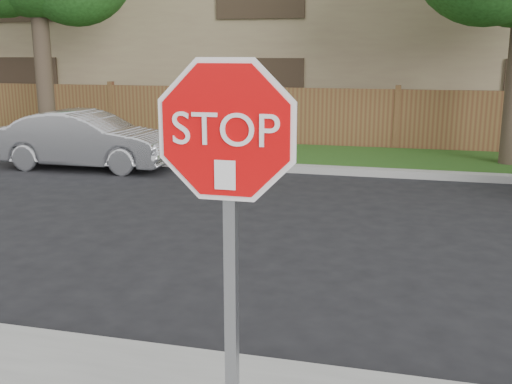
# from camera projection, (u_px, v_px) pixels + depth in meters

# --- Properties ---
(ground) EXTENTS (90.00, 90.00, 0.00)m
(ground) POSITION_uv_depth(u_px,v_px,m) (352.00, 379.00, 4.74)
(ground) COLOR black
(ground) RESTS_ON ground
(far_curb) EXTENTS (70.00, 0.30, 0.15)m
(far_curb) POSITION_uv_depth(u_px,v_px,m) (390.00, 173.00, 12.41)
(far_curb) COLOR gray
(far_curb) RESTS_ON ground
(grass_strip) EXTENTS (70.00, 3.00, 0.12)m
(grass_strip) POSITION_uv_depth(u_px,v_px,m) (393.00, 160.00, 13.96)
(grass_strip) COLOR #1E4714
(grass_strip) RESTS_ON ground
(fence) EXTENTS (70.00, 0.12, 1.60)m
(fence) POSITION_uv_depth(u_px,v_px,m) (397.00, 121.00, 15.30)
(fence) COLOR brown
(fence) RESTS_ON ground
(apartment_building) EXTENTS (35.20, 9.20, 7.20)m
(apartment_building) POSITION_uv_depth(u_px,v_px,m) (405.00, 21.00, 19.96)
(apartment_building) COLOR #897255
(apartment_building) RESTS_ON ground
(stop_sign) EXTENTS (1.01, 0.13, 2.55)m
(stop_sign) POSITION_uv_depth(u_px,v_px,m) (228.00, 193.00, 3.06)
(stop_sign) COLOR gray
(stop_sign) RESTS_ON sidewalk_near
(sedan_left) EXTENTS (3.89, 1.43, 1.27)m
(sedan_left) POSITION_uv_depth(u_px,v_px,m) (86.00, 140.00, 13.17)
(sedan_left) COLOR #B3B4B8
(sedan_left) RESTS_ON ground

